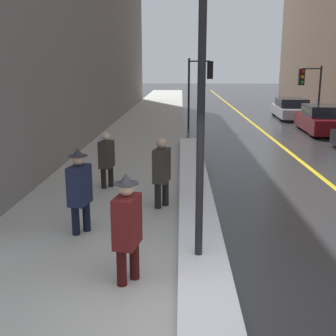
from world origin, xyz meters
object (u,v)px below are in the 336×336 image
object	(u,v)px
pedestrian_with_shoulder_bag	(80,188)
pedestrian_in_glasses	(162,169)
parked_car_silver	(291,109)
parked_car_maroon	(323,120)
traffic_light_far	(308,83)
pedestrian_in_fedora	(127,225)
pedestrian_nearside	(107,157)
lamp_post	(202,55)
traffic_light_near	(202,78)

from	to	relation	value
pedestrian_with_shoulder_bag	pedestrian_in_glasses	bearing A→B (deg)	148.77
parked_car_silver	parked_car_maroon	bearing A→B (deg)	-175.94
traffic_light_far	pedestrian_in_fedora	xyz separation A→B (m)	(-7.86, -18.47, -1.39)
traffic_light_far	pedestrian_nearside	bearing A→B (deg)	49.60
lamp_post	pedestrian_in_fedora	distance (m)	2.68
pedestrian_with_shoulder_bag	pedestrian_nearside	distance (m)	3.16
pedestrian_in_glasses	parked_car_maroon	distance (m)	13.72
lamp_post	pedestrian_with_shoulder_bag	world-z (taller)	lamp_post
lamp_post	parked_car_maroon	bearing A→B (deg)	65.25
traffic_light_far	pedestrian_nearside	xyz separation A→B (m)	(-9.05, -13.42, -1.47)
traffic_light_near	pedestrian_nearside	bearing A→B (deg)	-95.53
pedestrian_nearside	parked_car_silver	bearing A→B (deg)	162.76
parked_car_maroon	pedestrian_with_shoulder_bag	bearing A→B (deg)	149.34
pedestrian_with_shoulder_bag	pedestrian_in_glasses	xyz separation A→B (m)	(1.48, 1.60, -0.01)
pedestrian_in_glasses	parked_car_silver	world-z (taller)	pedestrian_in_glasses
pedestrian_in_glasses	pedestrian_nearside	bearing A→B (deg)	-123.95
pedestrian_in_fedora	lamp_post	bearing A→B (deg)	128.88
pedestrian_in_glasses	pedestrian_nearside	world-z (taller)	pedestrian_in_glasses
traffic_light_far	pedestrian_in_glasses	world-z (taller)	traffic_light_far
lamp_post	parked_car_silver	size ratio (longest dim) A/B	1.15
pedestrian_in_glasses	pedestrian_nearside	xyz separation A→B (m)	(-1.53, 1.56, -0.07)
lamp_post	pedestrian_nearside	xyz separation A→B (m)	(-2.25, 4.50, -2.49)
traffic_light_near	pedestrian_in_fedora	distance (m)	16.89
lamp_post	pedestrian_with_shoulder_bag	bearing A→B (deg)	148.69
lamp_post	parked_car_silver	distance (m)	21.80
traffic_light_near	lamp_post	bearing A→B (deg)	-83.70
traffic_light_near	traffic_light_far	bearing A→B (deg)	25.55
pedestrian_in_fedora	traffic_light_near	bearing A→B (deg)	-174.69
pedestrian_in_glasses	traffic_light_far	bearing A→B (deg)	164.99
pedestrian_in_fedora	parked_car_maroon	distance (m)	16.91
pedestrian_in_fedora	pedestrian_with_shoulder_bag	bearing A→B (deg)	-137.16
lamp_post	pedestrian_nearside	bearing A→B (deg)	116.57
traffic_light_near	pedestrian_in_fedora	size ratio (longest dim) A/B	2.14
traffic_light_near	parked_car_silver	xyz separation A→B (m)	(5.84, 4.44, -2.00)
lamp_post	pedestrian_in_glasses	world-z (taller)	lamp_post
pedestrian_with_shoulder_bag	parked_car_maroon	world-z (taller)	pedestrian_with_shoulder_bag
pedestrian_with_shoulder_bag	parked_car_silver	size ratio (longest dim) A/B	0.34
parked_car_silver	pedestrian_with_shoulder_bag	bearing A→B (deg)	158.93
pedestrian_in_fedora	parked_car_silver	bearing A→B (deg)	171.66
pedestrian_in_glasses	traffic_light_near	bearing A→B (deg)	-174.89
parked_car_silver	pedestrian_in_fedora	bearing A→B (deg)	163.60
pedestrian_in_fedora	pedestrian_nearside	size ratio (longest dim) A/B	1.12
pedestrian_in_fedora	parked_car_silver	world-z (taller)	pedestrian_in_fedora
pedestrian_with_shoulder_bag	parked_car_silver	world-z (taller)	pedestrian_with_shoulder_bag
pedestrian_with_shoulder_bag	parked_car_maroon	distance (m)	15.87
pedestrian_in_fedora	parked_car_maroon	size ratio (longest dim) A/B	0.37
parked_car_silver	lamp_post	bearing A→B (deg)	165.75
pedestrian_with_shoulder_bag	pedestrian_in_glasses	distance (m)	2.18
pedestrian_nearside	parked_car_maroon	world-z (taller)	pedestrian_nearside
pedestrian_in_fedora	pedestrian_with_shoulder_bag	distance (m)	2.21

